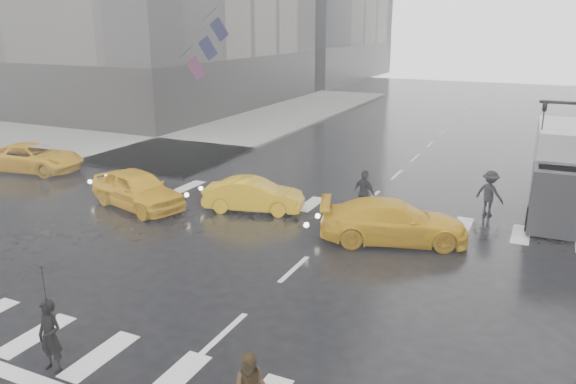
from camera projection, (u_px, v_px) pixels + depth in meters
The scene contains 13 objects.
ground at pixel (294, 269), 16.87m from camera, with size 120.00×120.00×0.00m, color black.
sidewalk_nw at pixel (148, 125), 39.95m from camera, with size 35.00×35.00×0.15m, color gray.
road_markings at pixel (294, 269), 16.87m from camera, with size 18.00×48.00×0.01m, color silver, non-canonical shape.
planter_west at pixel (557, 195), 20.84m from camera, with size 1.10×1.10×1.80m.
flag_cluster at pixel (204, 45), 37.40m from camera, with size 2.87×3.06×4.69m.
pedestrian_black at pixel (45, 301), 11.54m from camera, with size 0.98×1.00×2.43m.
pedestrian_far_a at pixel (364, 193), 21.37m from camera, with size 1.03×0.63×1.76m, color black.
pedestrian_far_b at pixel (490, 193), 21.37m from camera, with size 1.13×0.63×1.75m, color black.
taxi_front at pixel (137, 189), 22.27m from camera, with size 1.81×4.49×1.53m, color #F0B00C.
taxi_mid at pixel (253, 195), 21.93m from camera, with size 1.35×3.87×1.28m, color #F0B00C.
taxi_rear at pixel (394, 221), 18.81m from camera, with size 2.00×4.35×1.43m, color #F0B00C.
taxi_far at pixel (33, 158), 27.76m from camera, with size 2.29×4.41×1.38m, color #F0B00C.
box_truck at pixel (567, 170), 21.13m from camera, with size 2.36×6.28×3.34m.
Camera 1 is at (6.42, -14.08, 7.12)m, focal length 35.00 mm.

